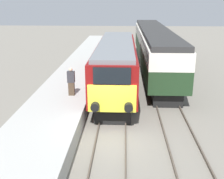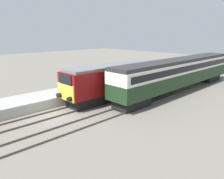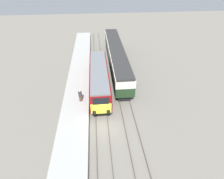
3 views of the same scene
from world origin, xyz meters
The scene contains 7 objects.
ground_plane centered at (0.00, 0.00, 0.00)m, with size 120.00×120.00×0.00m, color slate.
platform_left centered at (-3.30, 8.00, 0.46)m, with size 3.50×50.00×0.92m.
rails_near_track centered at (0.00, 5.00, 0.07)m, with size 1.51×60.00×0.14m.
rails_far_track centered at (3.40, 5.00, 0.07)m, with size 1.50×60.00×0.14m.
locomotive centered at (0.00, 7.63, 2.04)m, with size 2.70×13.40×3.65m.
passenger_carriage centered at (3.40, 14.70, 2.41)m, with size 2.75×21.50×3.93m.
person_on_platform centered at (-2.61, 3.90, 1.79)m, with size 0.44×0.26×1.73m.
Camera 1 is at (0.62, -12.29, 6.59)m, focal length 45.00 mm.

